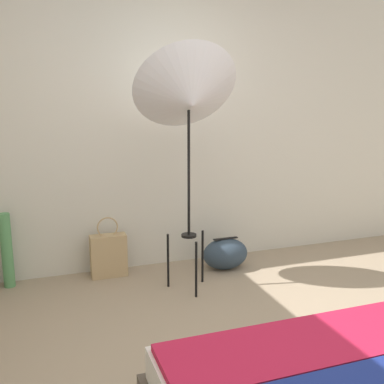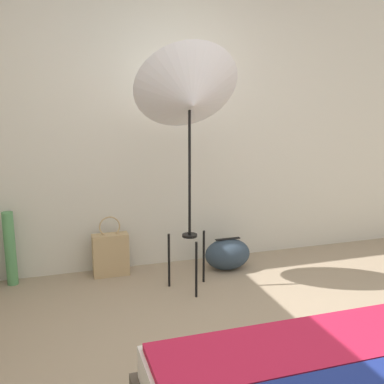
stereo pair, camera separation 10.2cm
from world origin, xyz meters
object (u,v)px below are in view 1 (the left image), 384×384
paper_roll (7,251)px  photo_umbrella (189,97)px  tote_bag (109,255)px  duffel_bag (225,254)px

paper_roll → photo_umbrella: bearing=-20.6°
photo_umbrella → tote_bag: photo_umbrella is taller
tote_bag → duffel_bag: bearing=-9.6°
photo_umbrella → paper_roll: (-1.42, 0.53, -1.25)m
tote_bag → paper_roll: size_ratio=0.86×
photo_umbrella → paper_roll: size_ratio=3.10×
tote_bag → paper_roll: bearing=176.5°
photo_umbrella → tote_bag: (-0.59, 0.48, -1.37)m
duffel_bag → paper_roll: paper_roll is taller
photo_umbrella → paper_roll: 1.96m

